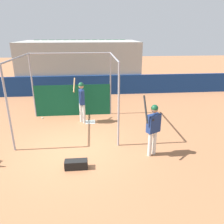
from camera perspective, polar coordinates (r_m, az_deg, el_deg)
ground_plane at (r=8.10m, az=-10.28°, el=-9.57°), size 60.00×60.00×0.00m
outfield_wall at (r=14.55m, az=-8.32°, el=6.87°), size 24.00×0.12×1.29m
bleacher_section at (r=16.38m, az=-8.20°, el=12.07°), size 8.15×4.00×3.37m
batting_cage at (r=10.32m, az=-10.52°, el=4.81°), size 3.79×3.38×3.07m
home_plate at (r=10.26m, az=-5.65°, el=-2.60°), size 0.44×0.44×0.02m
player_batter at (r=9.88m, az=-7.97°, el=3.52°), size 0.50×0.81×2.00m
player_waiting at (r=7.27m, az=10.72°, el=-3.44°), size 0.65×0.65×2.12m
equipment_bag at (r=7.01m, az=-9.34°, el=-13.35°), size 0.70×0.28×0.28m
baseball at (r=11.14m, az=-17.75°, el=-1.45°), size 0.07×0.07×0.07m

